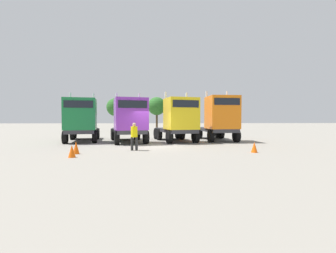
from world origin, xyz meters
TOP-DOWN VIEW (x-y plane):
  - ground at (0.00, 0.00)m, footprint 200.00×200.00m
  - semi_truck_green at (-5.88, 3.36)m, footprint 3.60×6.37m
  - semi_truck_purple at (-1.81, 2.46)m, footprint 3.88×6.61m
  - semi_truck_yellow at (2.22, 2.76)m, footprint 3.67×6.03m
  - semi_truck_orange at (5.89, 3.43)m, footprint 2.81×6.18m
  - visitor_in_hivis at (-1.04, -2.17)m, footprint 0.46×0.46m
  - traffic_cone_near at (5.87, -3.48)m, footprint 0.36×0.36m
  - traffic_cone_mid at (-3.92, -4.52)m, footprint 0.36×0.36m
  - traffic_cone_far at (-4.11, -3.36)m, footprint 0.36×0.36m
  - oak_far_left at (-5.93, 20.86)m, footprint 2.89×2.89m
  - oak_far_centre at (0.74, 23.97)m, footprint 3.19×3.19m
  - oak_far_right at (4.15, 22.32)m, footprint 3.47×3.47m

SIDE VIEW (x-z plane):
  - ground at x=0.00m, z-range 0.00..0.00m
  - traffic_cone_near at x=5.87m, z-range 0.00..0.60m
  - traffic_cone_mid at x=-3.92m, z-range 0.00..0.63m
  - traffic_cone_far at x=-4.11m, z-range 0.00..0.68m
  - visitor_in_hivis at x=-1.04m, z-range 0.13..1.82m
  - semi_truck_green at x=-5.88m, z-range -0.24..3.94m
  - semi_truck_purple at x=-1.81m, z-range -0.21..3.92m
  - semi_truck_yellow at x=2.22m, z-range -0.23..3.97m
  - semi_truck_orange at x=5.89m, z-range -0.22..4.22m
  - oak_far_right at x=4.15m, z-range 1.01..6.53m
  - oak_far_left at x=-5.93m, z-range 1.18..6.51m
  - oak_far_centre at x=0.74m, z-range 1.30..7.15m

